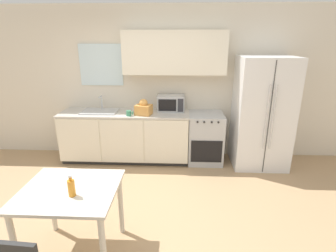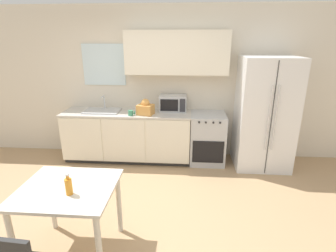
{
  "view_description": "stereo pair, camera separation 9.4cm",
  "coord_description": "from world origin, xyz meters",
  "px_view_note": "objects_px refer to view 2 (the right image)",
  "views": [
    {
      "loc": [
        0.51,
        -2.75,
        2.14
      ],
      "look_at": [
        0.36,
        0.49,
        1.05
      ],
      "focal_mm": 28.0,
      "sensor_mm": 36.0,
      "label": 1
    },
    {
      "loc": [
        0.61,
        -2.75,
        2.14
      ],
      "look_at": [
        0.36,
        0.49,
        1.05
      ],
      "focal_mm": 28.0,
      "sensor_mm": 36.0,
      "label": 2
    }
  ],
  "objects_px": {
    "oven_range": "(207,138)",
    "dining_table": "(69,199)",
    "drink_bottle": "(69,186)",
    "microwave": "(173,103)",
    "coffee_mug": "(131,113)",
    "refrigerator": "(265,114)"
  },
  "relations": [
    {
      "from": "drink_bottle",
      "to": "dining_table",
      "type": "bearing_deg",
      "value": 124.24
    },
    {
      "from": "dining_table",
      "to": "oven_range",
      "type": "bearing_deg",
      "value": 56.51
    },
    {
      "from": "microwave",
      "to": "drink_bottle",
      "type": "relative_size",
      "value": 2.25
    },
    {
      "from": "coffee_mug",
      "to": "drink_bottle",
      "type": "bearing_deg",
      "value": -93.21
    },
    {
      "from": "microwave",
      "to": "coffee_mug",
      "type": "bearing_deg",
      "value": -153.31
    },
    {
      "from": "coffee_mug",
      "to": "microwave",
      "type": "bearing_deg",
      "value": 26.69
    },
    {
      "from": "oven_range",
      "to": "drink_bottle",
      "type": "relative_size",
      "value": 4.19
    },
    {
      "from": "refrigerator",
      "to": "microwave",
      "type": "bearing_deg",
      "value": 172.92
    },
    {
      "from": "oven_range",
      "to": "refrigerator",
      "type": "xyz_separation_m",
      "value": [
        0.93,
        -0.07,
        0.49
      ]
    },
    {
      "from": "refrigerator",
      "to": "drink_bottle",
      "type": "bearing_deg",
      "value": -135.46
    },
    {
      "from": "refrigerator",
      "to": "dining_table",
      "type": "distance_m",
      "value": 3.31
    },
    {
      "from": "microwave",
      "to": "coffee_mug",
      "type": "relative_size",
      "value": 4.12
    },
    {
      "from": "refrigerator",
      "to": "coffee_mug",
      "type": "xyz_separation_m",
      "value": [
        -2.24,
        -0.15,
        0.01
      ]
    },
    {
      "from": "oven_range",
      "to": "dining_table",
      "type": "height_order",
      "value": "oven_range"
    },
    {
      "from": "refrigerator",
      "to": "drink_bottle",
      "type": "xyz_separation_m",
      "value": [
        -2.36,
        -2.33,
        -0.07
      ]
    },
    {
      "from": "refrigerator",
      "to": "dining_table",
      "type": "xyz_separation_m",
      "value": [
        -2.44,
        -2.21,
        -0.29
      ]
    },
    {
      "from": "microwave",
      "to": "coffee_mug",
      "type": "xyz_separation_m",
      "value": [
        -0.69,
        -0.35,
        -0.1
      ]
    },
    {
      "from": "oven_range",
      "to": "dining_table",
      "type": "relative_size",
      "value": 0.97
    },
    {
      "from": "dining_table",
      "to": "refrigerator",
      "type": "bearing_deg",
      "value": 42.2
    },
    {
      "from": "oven_range",
      "to": "coffee_mug",
      "type": "relative_size",
      "value": 7.67
    },
    {
      "from": "coffee_mug",
      "to": "dining_table",
      "type": "distance_m",
      "value": 2.09
    },
    {
      "from": "dining_table",
      "to": "drink_bottle",
      "type": "bearing_deg",
      "value": -55.76
    }
  ]
}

